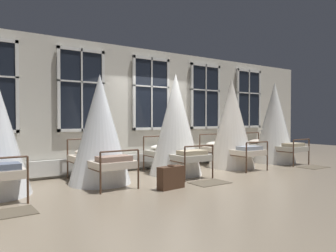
{
  "coord_description": "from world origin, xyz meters",
  "views": [
    {
      "loc": [
        -4.54,
        -6.19,
        1.37
      ],
      "look_at": [
        -0.18,
        0.21,
        1.19
      ],
      "focal_mm": 34.04,
      "sensor_mm": 36.0,
      "label": 1
    }
  ],
  "objects_px": {
    "cot_second": "(100,131)",
    "cot_third": "(176,126)",
    "cot_fourth": "(231,125)",
    "suitcase_dark": "(171,177)",
    "cot_fifth": "(274,124)"
  },
  "relations": [
    {
      "from": "cot_second",
      "to": "cot_third",
      "type": "distance_m",
      "value": 1.98
    },
    {
      "from": "cot_fifth",
      "to": "suitcase_dark",
      "type": "bearing_deg",
      "value": 103.93
    },
    {
      "from": "cot_fifth",
      "to": "suitcase_dark",
      "type": "xyz_separation_m",
      "value": [
        -4.88,
        -1.3,
        -0.98
      ]
    },
    {
      "from": "cot_fourth",
      "to": "suitcase_dark",
      "type": "xyz_separation_m",
      "value": [
        -2.99,
        -1.31,
        -0.98
      ]
    },
    {
      "from": "cot_second",
      "to": "cot_third",
      "type": "xyz_separation_m",
      "value": [
        1.98,
        0.01,
        0.08
      ]
    },
    {
      "from": "cot_second",
      "to": "suitcase_dark",
      "type": "xyz_separation_m",
      "value": [
        0.94,
        -1.29,
        -0.89
      ]
    },
    {
      "from": "cot_third",
      "to": "suitcase_dark",
      "type": "relative_size",
      "value": 4.28
    },
    {
      "from": "cot_third",
      "to": "cot_fourth",
      "type": "relative_size",
      "value": 0.99
    },
    {
      "from": "cot_third",
      "to": "suitcase_dark",
      "type": "xyz_separation_m",
      "value": [
        -1.04,
        -1.29,
        -0.97
      ]
    },
    {
      "from": "cot_fourth",
      "to": "suitcase_dark",
      "type": "distance_m",
      "value": 3.41
    },
    {
      "from": "cot_fifth",
      "to": "cot_third",
      "type": "bearing_deg",
      "value": 89.13
    },
    {
      "from": "cot_second",
      "to": "cot_fifth",
      "type": "height_order",
      "value": "cot_fifth"
    },
    {
      "from": "cot_fourth",
      "to": "cot_fifth",
      "type": "height_order",
      "value": "cot_fifth"
    },
    {
      "from": "cot_third",
      "to": "cot_second",
      "type": "bearing_deg",
      "value": 91.63
    },
    {
      "from": "cot_third",
      "to": "cot_fourth",
      "type": "height_order",
      "value": "cot_fourth"
    }
  ]
}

